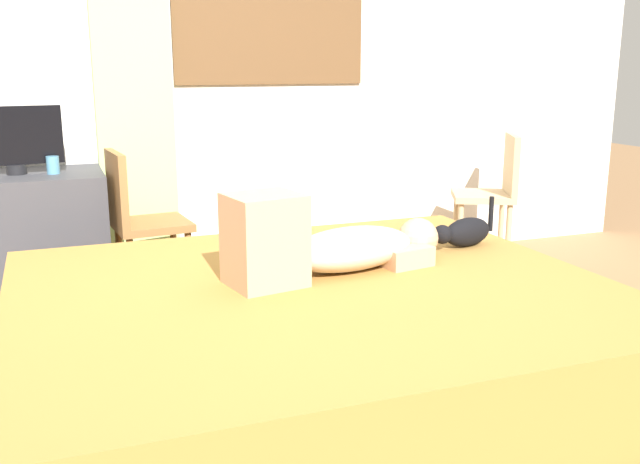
# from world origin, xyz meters

# --- Properties ---
(ground_plane) EXTENTS (16.00, 16.00, 0.00)m
(ground_plane) POSITION_xyz_m (0.00, 0.00, 0.00)
(ground_plane) COLOR olive
(back_wall_with_window) EXTENTS (6.40, 0.14, 2.90)m
(back_wall_with_window) POSITION_xyz_m (0.01, 2.20, 1.46)
(back_wall_with_window) COLOR silver
(back_wall_with_window) RESTS_ON ground
(bed) EXTENTS (2.23, 1.90, 0.50)m
(bed) POSITION_xyz_m (0.02, 0.18, 0.25)
(bed) COLOR brown
(bed) RESTS_ON ground
(person_lying) EXTENTS (0.94, 0.40, 0.34)m
(person_lying) POSITION_xyz_m (0.13, 0.31, 0.61)
(person_lying) COLOR #CCB299
(person_lying) RESTS_ON bed
(cat) EXTENTS (0.35, 0.17, 0.21)m
(cat) POSITION_xyz_m (0.84, 0.47, 0.57)
(cat) COLOR black
(cat) RESTS_ON bed
(desk) EXTENTS (0.90, 0.56, 0.74)m
(desk) POSITION_xyz_m (-1.05, 1.80, 0.37)
(desk) COLOR #38383D
(desk) RESTS_ON ground
(tv_monitor) EXTENTS (0.48, 0.10, 0.35)m
(tv_monitor) POSITION_xyz_m (-1.03, 1.80, 0.92)
(tv_monitor) COLOR black
(tv_monitor) RESTS_ON desk
(cup) EXTENTS (0.06, 0.06, 0.09)m
(cup) POSITION_xyz_m (-0.85, 1.75, 0.79)
(cup) COLOR teal
(cup) RESTS_ON desk
(chair_by_desk) EXTENTS (0.41, 0.41, 0.86)m
(chair_by_desk) POSITION_xyz_m (-0.45, 1.60, 0.51)
(chair_by_desk) COLOR brown
(chair_by_desk) RESTS_ON ground
(chair_spare) EXTENTS (0.51, 0.51, 0.86)m
(chair_spare) POSITION_xyz_m (1.82, 1.66, 0.51)
(chair_spare) COLOR tan
(chair_spare) RESTS_ON ground
(curtain_left) EXTENTS (0.44, 0.06, 2.40)m
(curtain_left) POSITION_xyz_m (-0.38, 2.08, 1.20)
(curtain_left) COLOR #ADCC75
(curtain_left) RESTS_ON ground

